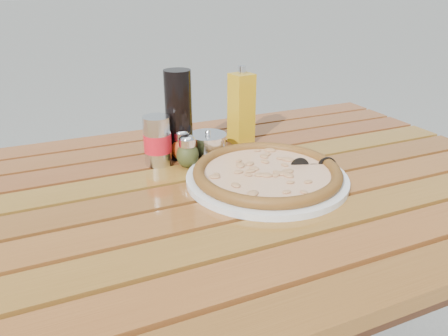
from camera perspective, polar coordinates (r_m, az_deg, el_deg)
name	(u,v)px	position (r m, az deg, el deg)	size (l,w,h in m)	color
table	(228,214)	(1.00, 0.47, -5.99)	(1.40, 0.90, 0.75)	#39210D
plate	(267,178)	(0.98, 5.60, -1.36)	(0.36, 0.36, 0.01)	silver
pizza	(267,172)	(0.97, 5.64, -0.52)	(0.39, 0.39, 0.03)	#FCDEB4
pepper_shaker	(182,145)	(1.09, -5.56, 3.00)	(0.07, 0.07, 0.08)	#A43712
oregano_shaker	(188,152)	(1.04, -4.78, 2.10)	(0.07, 0.07, 0.08)	#3F441B
dark_bottle	(179,115)	(1.08, -5.93, 6.91)	(0.07, 0.07, 0.22)	black
soda_can	(158,141)	(1.06, -8.67, 3.49)	(0.08, 0.08, 0.12)	silver
olive_oil_cruet	(241,108)	(1.18, 2.28, 7.78)	(0.06, 0.06, 0.21)	#BE8C14
parmesan_tin	(208,145)	(1.11, -2.12, 3.03)	(0.12, 0.12, 0.07)	silver
sunglasses	(313,167)	(1.03, 11.54, 0.14)	(0.11, 0.05, 0.04)	black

